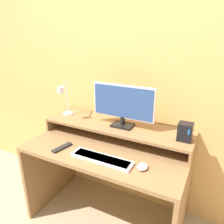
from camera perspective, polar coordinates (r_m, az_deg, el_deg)
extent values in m
cube|color=#E5AD60|center=(1.86, 4.22, 11.02)|extent=(6.00, 0.05, 2.50)
cube|color=olive|center=(1.73, -1.16, -9.31)|extent=(1.24, 0.68, 0.03)
cube|color=olive|center=(2.23, -15.34, -13.40)|extent=(0.03, 0.68, 0.68)
cube|color=olive|center=(1.80, 17.72, -23.18)|extent=(0.03, 0.68, 0.68)
cube|color=olive|center=(2.15, -13.57, -1.92)|extent=(0.02, 0.34, 0.10)
cube|color=olive|center=(1.69, 20.47, -9.06)|extent=(0.02, 0.34, 0.10)
cube|color=olive|center=(1.81, 1.30, -3.63)|extent=(1.24, 0.34, 0.02)
cube|color=black|center=(1.77, 2.77, -3.45)|extent=(0.17, 0.12, 0.02)
cylinder|color=black|center=(1.76, 2.79, -2.20)|extent=(0.04, 0.04, 0.07)
cube|color=silver|center=(1.71, 2.94, 2.70)|extent=(0.51, 0.02, 0.27)
cube|color=#2D4C8C|center=(1.70, 2.79, 2.59)|extent=(0.49, 0.01, 0.25)
cylinder|color=silver|center=(2.07, -11.34, -0.34)|extent=(0.09, 0.09, 0.01)
cylinder|color=silver|center=(2.02, -11.63, 3.55)|extent=(0.01, 0.01, 0.28)
cylinder|color=silver|center=(1.92, -12.60, 6.93)|extent=(0.06, 0.14, 0.01)
cylinder|color=silver|center=(1.86, -13.28, 5.62)|extent=(0.05, 0.05, 0.05)
cube|color=black|center=(1.62, 18.58, -4.93)|extent=(0.10, 0.09, 0.13)
cube|color=#1972F2|center=(1.56, 19.38, -4.99)|extent=(0.01, 0.00, 0.04)
cube|color=silver|center=(1.55, -2.72, -12.12)|extent=(0.45, 0.11, 0.02)
cube|color=#AFAFB3|center=(1.55, -2.72, -11.95)|extent=(0.42, 0.09, 0.01)
ellipsoid|color=white|center=(1.48, 7.95, -13.98)|extent=(0.07, 0.09, 0.03)
cube|color=black|center=(1.73, -12.89, -9.03)|extent=(0.07, 0.17, 0.02)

